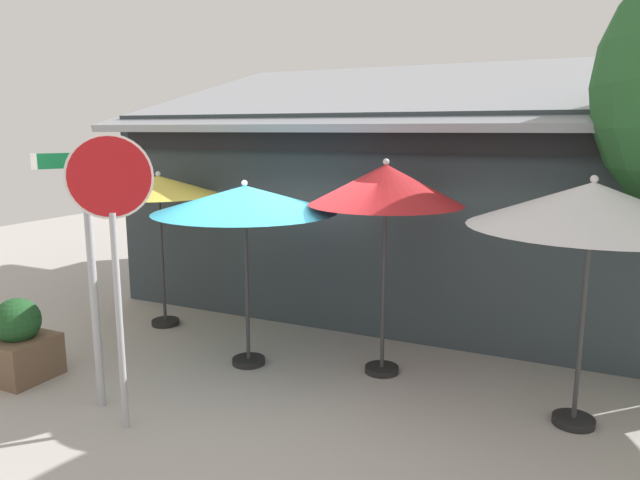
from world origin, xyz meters
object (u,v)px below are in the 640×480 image
at_px(patio_umbrella_crimson_right, 386,187).
at_px(patio_umbrella_ivory_far_right, 592,206).
at_px(street_sign_post, 90,252).
at_px(patio_umbrella_mustard_left, 159,188).
at_px(patio_umbrella_teal_center, 245,201).
at_px(stop_sign, 113,225).
at_px(sidewalk_planter, 19,343).

xyz_separation_m(patio_umbrella_crimson_right, patio_umbrella_ivory_far_right, (2.32, -0.42, -0.07)).
height_order(street_sign_post, patio_umbrella_ivory_far_right, street_sign_post).
distance_m(street_sign_post, patio_umbrella_mustard_left, 2.86).
xyz_separation_m(patio_umbrella_teal_center, patio_umbrella_crimson_right, (1.72, 0.51, 0.21)).
xyz_separation_m(stop_sign, patio_umbrella_crimson_right, (1.98, 2.53, 0.25)).
xyz_separation_m(patio_umbrella_teal_center, patio_umbrella_ivory_far_right, (4.05, 0.09, 0.14)).
relative_size(stop_sign, patio_umbrella_crimson_right, 1.11).
xyz_separation_m(street_sign_post, sidewalk_planter, (-1.49, 0.13, -1.34)).
relative_size(street_sign_post, patio_umbrella_ivory_far_right, 1.08).
bearing_deg(stop_sign, patio_umbrella_crimson_right, 51.93).
bearing_deg(patio_umbrella_mustard_left, stop_sign, -56.97).
xyz_separation_m(stop_sign, patio_umbrella_ivory_far_right, (4.31, 2.11, 0.18)).
xyz_separation_m(street_sign_post, patio_umbrella_mustard_left, (-1.21, 2.56, 0.43)).
distance_m(patio_umbrella_mustard_left, patio_umbrella_teal_center, 2.24).
bearing_deg(sidewalk_planter, stop_sign, -10.62).
distance_m(street_sign_post, patio_umbrella_ivory_far_right, 5.30).
relative_size(patio_umbrella_mustard_left, patio_umbrella_ivory_far_right, 0.93).
height_order(stop_sign, sidewalk_planter, stop_sign).
distance_m(patio_umbrella_teal_center, sidewalk_planter, 3.37).
distance_m(street_sign_post, stop_sign, 0.78).
bearing_deg(patio_umbrella_ivory_far_right, patio_umbrella_teal_center, -178.79).
xyz_separation_m(patio_umbrella_mustard_left, patio_umbrella_ivory_far_right, (6.14, -0.72, 0.13)).
xyz_separation_m(stop_sign, patio_umbrella_mustard_left, (-1.84, 2.82, 0.05)).
bearing_deg(patio_umbrella_ivory_far_right, stop_sign, -153.91).
distance_m(patio_umbrella_mustard_left, patio_umbrella_ivory_far_right, 6.18).
bearing_deg(patio_umbrella_teal_center, street_sign_post, -116.78).
bearing_deg(sidewalk_planter, patio_umbrella_crimson_right, 27.51).
relative_size(stop_sign, sidewalk_planter, 2.95).
bearing_deg(patio_umbrella_crimson_right, street_sign_post, -139.09).
bearing_deg(sidewalk_planter, patio_umbrella_teal_center, 34.43).
distance_m(street_sign_post, patio_umbrella_crimson_right, 3.51).
relative_size(street_sign_post, stop_sign, 0.94).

